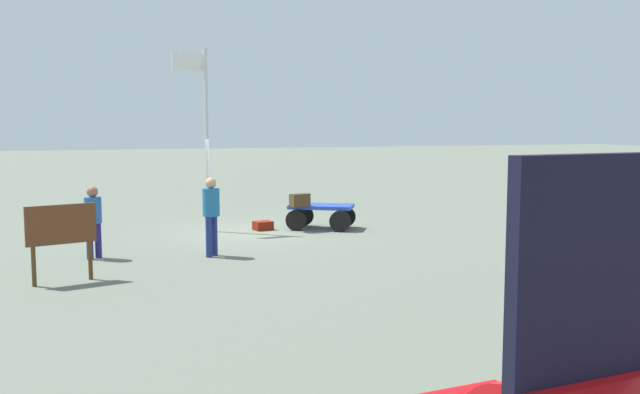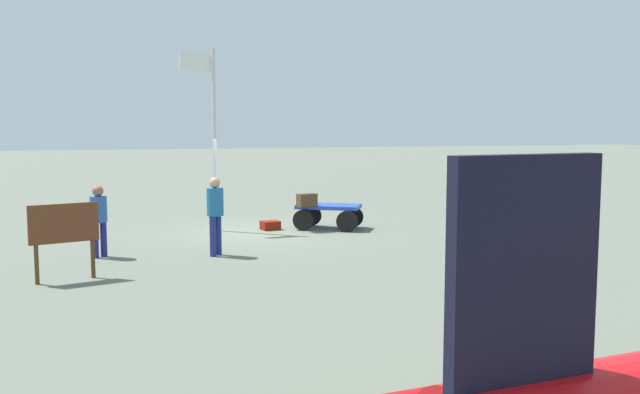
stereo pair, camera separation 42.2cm
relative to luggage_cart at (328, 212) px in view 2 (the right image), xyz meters
The scene contains 9 objects.
ground_plane 1.97m from the luggage_cart, ahead, with size 120.00×120.00×0.00m, color #646B5C.
luggage_cart is the anchor object (origin of this frame).
suitcase_maroon 0.82m from the luggage_cart, 20.78° to the left, with size 0.57×0.40×0.35m.
suitcase_grey 0.80m from the luggage_cart, 37.83° to the right, with size 0.48×0.37×0.27m.
suitcase_navy 1.64m from the luggage_cart, ahead, with size 0.56×0.48×0.24m.
worker_lead 4.76m from the luggage_cart, 41.70° to the left, with size 0.53×0.53×1.75m.
worker_trailing 6.58m from the luggage_cart, 23.69° to the left, with size 0.50×0.50×1.59m.
flagpole 4.03m from the luggage_cart, ahead, with size 0.95×0.16×4.92m.
signboard 8.19m from the luggage_cart, 36.74° to the left, with size 1.23×0.43×1.46m.
Camera 2 is at (3.54, 18.55, 2.97)m, focal length 39.50 mm.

